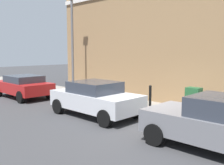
% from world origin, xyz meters
% --- Properties ---
extents(ground, '(80.00, 80.00, 0.00)m').
position_xyz_m(ground, '(0.00, 0.00, 0.00)').
color(ground, '#38383A').
extents(sidewalk, '(2.40, 30.00, 0.15)m').
position_xyz_m(sidewalk, '(2.00, 6.00, 0.07)').
color(sidewalk, gray).
rests_on(sidewalk, ground).
extents(corner_building, '(6.63, 11.67, 9.27)m').
position_xyz_m(corner_building, '(6.47, 3.83, 4.64)').
color(corner_building, olive).
rests_on(corner_building, ground).
extents(car_silver, '(1.99, 3.99, 1.44)m').
position_xyz_m(car_silver, '(-0.38, 2.82, 0.75)').
color(car_silver, '#B7B7BC').
rests_on(car_silver, ground).
extents(car_red, '(1.98, 3.92, 1.31)m').
position_xyz_m(car_red, '(-0.51, 8.93, 0.71)').
color(car_red, maroon).
rests_on(car_red, ground).
extents(utility_cabinet, '(0.46, 0.61, 1.15)m').
position_xyz_m(utility_cabinet, '(1.77, -0.46, 0.68)').
color(utility_cabinet, '#1E4C28').
rests_on(utility_cabinet, sidewalk).
extents(bollard_near_cabinet, '(0.14, 0.14, 1.04)m').
position_xyz_m(bollard_near_cabinet, '(1.87, 1.66, 0.70)').
color(bollard_near_cabinet, black).
rests_on(bollard_near_cabinet, sidewalk).
extents(bollard_far_kerb, '(0.14, 0.14, 1.04)m').
position_xyz_m(bollard_far_kerb, '(1.05, 2.87, 0.70)').
color(bollard_far_kerb, black).
rests_on(bollard_far_kerb, sidewalk).
extents(lamppost, '(0.20, 0.44, 5.72)m').
position_xyz_m(lamppost, '(1.89, 7.35, 3.30)').
color(lamppost, '#59595B').
rests_on(lamppost, sidewalk).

